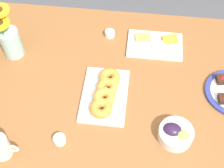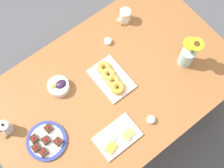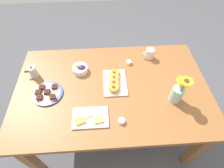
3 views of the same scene
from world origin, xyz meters
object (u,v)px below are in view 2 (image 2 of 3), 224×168
(jam_cup_honey, at_px, (151,120))
(dessert_plate, at_px, (46,141))
(cheese_platter, at_px, (117,137))
(moka_pot, at_px, (6,127))
(flower_vase, at_px, (187,55))
(dining_table, at_px, (112,91))
(croissant_platter, at_px, (111,78))
(jam_cup_berry, at_px, (108,41))
(coffee_mug, at_px, (125,16))
(grape_bowl, at_px, (59,86))

(jam_cup_honey, distance_m, dessert_plate, 0.63)
(cheese_platter, relative_size, moka_pot, 2.18)
(jam_cup_honey, bearing_deg, flower_vase, -159.21)
(dining_table, distance_m, dessert_plate, 0.53)
(cheese_platter, xyz_separation_m, dessert_plate, (0.34, -0.24, 0.00))
(croissant_platter, distance_m, moka_pot, 0.70)
(jam_cup_honey, relative_size, jam_cup_berry, 1.00)
(croissant_platter, xyz_separation_m, flower_vase, (-0.46, 0.19, 0.07))
(jam_cup_honey, distance_m, moka_pot, 0.86)
(dining_table, xyz_separation_m, dessert_plate, (0.52, 0.04, 0.10))
(jam_cup_honey, xyz_separation_m, flower_vase, (-0.43, -0.16, 0.07))
(dining_table, height_order, cheese_platter, cheese_platter)
(coffee_mug, relative_size, croissant_platter, 0.39)
(dining_table, bearing_deg, grape_bowl, -36.36)
(dessert_plate, xyz_separation_m, moka_pot, (0.14, -0.20, 0.04))
(cheese_platter, height_order, croissant_platter, croissant_platter)
(moka_pot, bearing_deg, dessert_plate, 124.96)
(jam_cup_honey, bearing_deg, cheese_platter, -10.41)
(dining_table, height_order, jam_cup_honey, jam_cup_honey)
(coffee_mug, relative_size, moka_pot, 0.93)
(coffee_mug, height_order, grape_bowl, coffee_mug)
(flower_vase, bearing_deg, jam_cup_honey, 20.79)
(grape_bowl, height_order, moka_pot, moka_pot)
(coffee_mug, xyz_separation_m, flower_vase, (-0.10, 0.49, 0.04))
(grape_bowl, xyz_separation_m, flower_vase, (-0.75, 0.35, 0.06))
(dining_table, bearing_deg, moka_pot, -14.06)
(jam_cup_berry, bearing_deg, jam_cup_honey, 77.91)
(dining_table, bearing_deg, cheese_platter, 57.44)
(grape_bowl, bearing_deg, flower_vase, 154.81)
(flower_vase, distance_m, moka_pot, 1.18)
(coffee_mug, height_order, cheese_platter, coffee_mug)
(dining_table, bearing_deg, flower_vase, 162.15)
(coffee_mug, xyz_separation_m, dessert_plate, (0.89, 0.37, -0.04))
(grape_bowl, height_order, croissant_platter, grape_bowl)
(croissant_platter, relative_size, flower_vase, 1.12)
(dining_table, distance_m, croissant_platter, 0.12)
(grape_bowl, relative_size, jam_cup_honey, 2.79)
(grape_bowl, xyz_separation_m, moka_pot, (0.39, 0.03, 0.02))
(croissant_platter, bearing_deg, grape_bowl, -28.29)
(croissant_platter, relative_size, jam_cup_honey, 5.91)
(grape_bowl, height_order, cheese_platter, grape_bowl)
(flower_vase, bearing_deg, dessert_plate, -6.72)
(cheese_platter, relative_size, jam_cup_berry, 5.42)
(grape_bowl, xyz_separation_m, jam_cup_berry, (-0.44, -0.07, -0.01))
(moka_pot, bearing_deg, jam_cup_honey, 145.66)
(croissant_platter, xyz_separation_m, jam_cup_berry, (-0.15, -0.23, -0.01))
(croissant_platter, relative_size, jam_cup_berry, 5.91)
(dining_table, height_order, grape_bowl, grape_bowl)
(grape_bowl, distance_m, jam_cup_berry, 0.45)
(jam_cup_honey, relative_size, flower_vase, 0.19)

